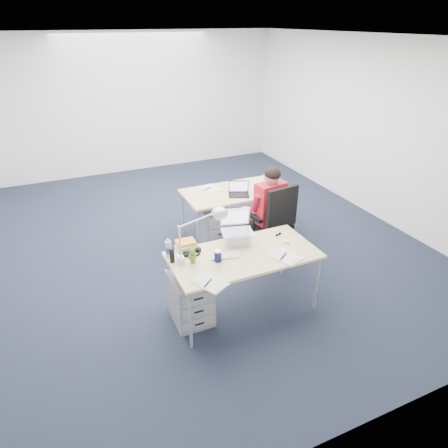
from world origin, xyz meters
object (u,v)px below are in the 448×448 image
(desk_far, at_px, (237,193))
(headphones, at_px, (192,252))
(drawer_pedestal_near, at_px, (190,298))
(desk_near, at_px, (244,258))
(book_stack, at_px, (186,245))
(bear_figurine, at_px, (192,256))
(drawer_pedestal_far, at_px, (214,226))
(water_bottle, at_px, (168,248))
(silver_laptop, at_px, (237,228))
(cordless_phone, at_px, (172,256))
(wireless_keyboard, at_px, (224,256))
(dark_laptop, at_px, (239,189))
(sunglasses, at_px, (278,235))
(far_cup, at_px, (278,179))
(office_chair, at_px, (270,238))
(can_koozie, at_px, (218,256))
(computer_mouse, at_px, (287,242))
(seated_person, at_px, (263,210))
(desk_lamp, at_px, (195,235))

(desk_far, bearing_deg, headphones, -131.03)
(desk_far, bearing_deg, drawer_pedestal_near, -130.14)
(desk_near, relative_size, book_stack, 7.14)
(bear_figurine, bearing_deg, drawer_pedestal_near, 163.26)
(drawer_pedestal_far, distance_m, water_bottle, 1.72)
(desk_far, bearing_deg, bear_figurine, -129.10)
(silver_laptop, relative_size, cordless_phone, 2.27)
(desk_near, height_order, water_bottle, water_bottle)
(wireless_keyboard, height_order, dark_laptop, dark_laptop)
(desk_near, xyz_separation_m, drawer_pedestal_near, (-0.60, 0.08, -0.41))
(sunglasses, relative_size, far_cup, 0.93)
(office_chair, height_order, cordless_phone, office_chair)
(can_koozie, distance_m, far_cup, 2.44)
(silver_laptop, bearing_deg, can_koozie, -128.11)
(wireless_keyboard, height_order, computer_mouse, computer_mouse)
(seated_person, xyz_separation_m, book_stack, (-1.33, -0.66, 0.12))
(computer_mouse, xyz_separation_m, can_koozie, (-0.86, -0.03, 0.05))
(headphones, bearing_deg, silver_laptop, -12.52)
(desk_near, xyz_separation_m, book_stack, (-0.53, 0.35, 0.10))
(office_chair, height_order, sunglasses, office_chair)
(headphones, relative_size, cordless_phone, 1.39)
(cordless_phone, bearing_deg, drawer_pedestal_near, -51.23)
(office_chair, relative_size, dark_laptop, 3.91)
(drawer_pedestal_near, distance_m, dark_laptop, 1.95)
(desk_near, distance_m, far_cup, 2.23)
(wireless_keyboard, distance_m, dark_laptop, 1.66)
(desk_near, relative_size, bear_figurine, 9.85)
(can_koozie, bearing_deg, drawer_pedestal_far, 68.61)
(office_chair, relative_size, far_cup, 11.33)
(office_chair, bearing_deg, desk_far, 89.69)
(bear_figurine, distance_m, dark_laptop, 1.84)
(computer_mouse, relative_size, desk_lamp, 0.15)
(cordless_phone, distance_m, desk_lamp, 0.33)
(desk_near, xyz_separation_m, headphones, (-0.50, 0.24, 0.06))
(wireless_keyboard, height_order, desk_lamp, desk_lamp)
(drawer_pedestal_near, distance_m, desk_lamp, 0.75)
(headphones, xyz_separation_m, dark_laptop, (1.15, 1.22, 0.09))
(far_cup, bearing_deg, drawer_pedestal_near, -141.58)
(drawer_pedestal_near, bearing_deg, water_bottle, 126.66)
(bear_figurine, bearing_deg, desk_near, -14.48)
(can_koozie, bearing_deg, far_cup, 44.33)
(cordless_phone, height_order, sunglasses, cordless_phone)
(desk_near, height_order, bear_figurine, bear_figurine)
(bear_figurine, distance_m, book_stack, 0.28)
(silver_laptop, height_order, can_koozie, silver_laptop)
(water_bottle, height_order, far_cup, water_bottle)
(book_stack, distance_m, desk_lamp, 0.32)
(desk_far, distance_m, wireless_keyboard, 1.85)
(far_cup, bearing_deg, desk_lamp, -141.04)
(seated_person, bearing_deg, desk_far, 87.77)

